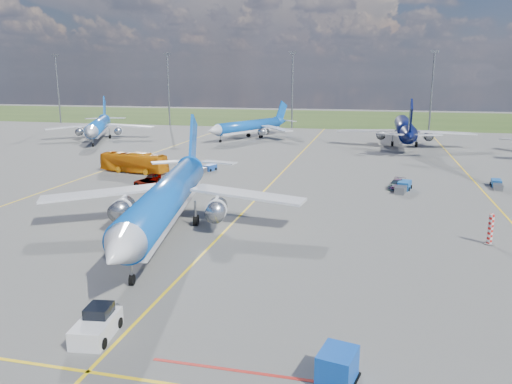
% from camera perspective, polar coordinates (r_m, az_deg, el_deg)
% --- Properties ---
extents(ground, '(400.00, 400.00, 0.00)m').
position_cam_1_polar(ground, '(46.90, -5.73, -6.67)').
color(ground, '#585855').
rests_on(ground, ground).
extents(grass_strip, '(400.00, 80.00, 0.01)m').
position_cam_1_polar(grass_strip, '(192.83, 9.01, 8.34)').
color(grass_strip, '#2D4719').
rests_on(grass_strip, ground).
extents(taxiway_lines, '(60.25, 160.00, 0.02)m').
position_cam_1_polar(taxiway_lines, '(72.58, 1.50, 0.57)').
color(taxiway_lines, yellow).
rests_on(taxiway_lines, ground).
extents(floodlight_masts, '(202.20, 0.50, 22.70)m').
position_cam_1_polar(floodlight_masts, '(151.73, 11.81, 11.70)').
color(floodlight_masts, slate).
rests_on(floodlight_masts, ground).
extents(warning_post, '(0.50, 0.50, 3.00)m').
position_cam_1_polar(warning_post, '(52.91, 25.22, -3.88)').
color(warning_post, red).
rests_on(warning_post, ground).
extents(bg_jet_nw, '(41.58, 46.15, 9.88)m').
position_cam_1_polar(bg_jet_nw, '(132.05, -17.45, 5.71)').
color(bg_jet_nw, blue).
rests_on(bg_jet_nw, ground).
extents(bg_jet_nnw, '(37.02, 40.92, 8.74)m').
position_cam_1_polar(bg_jet_nnw, '(129.42, -0.78, 6.17)').
color(bg_jet_nnw, blue).
rests_on(bg_jet_nnw, ground).
extents(bg_jet_n, '(32.44, 42.50, 11.10)m').
position_cam_1_polar(bg_jet_n, '(121.87, 16.50, 5.19)').
color(bg_jet_n, '#070E3A').
rests_on(bg_jet_n, ground).
extents(main_airliner, '(37.80, 45.34, 10.52)m').
position_cam_1_polar(main_airliner, '(52.73, -9.99, -4.54)').
color(main_airliner, blue).
rests_on(main_airliner, ground).
extents(pushback_tug, '(2.50, 5.51, 1.83)m').
position_cam_1_polar(pushback_tug, '(33.62, -17.71, -14.27)').
color(pushback_tug, silver).
rests_on(pushback_tug, ground).
extents(uld_container, '(2.24, 2.58, 1.80)m').
position_cam_1_polar(uld_container, '(28.23, 9.28, -19.09)').
color(uld_container, '#0C45B2').
rests_on(uld_container, ground).
extents(apron_bus, '(12.34, 4.93, 3.35)m').
position_cam_1_polar(apron_bus, '(85.70, -13.77, 3.29)').
color(apron_bus, orange).
rests_on(apron_bus, ground).
extents(service_car_a, '(1.91, 3.77, 1.23)m').
position_cam_1_polar(service_car_a, '(77.75, -11.84, 1.60)').
color(service_car_a, '#999999').
rests_on(service_car_a, ground).
extents(service_car_b, '(5.02, 3.10, 1.30)m').
position_cam_1_polar(service_car_b, '(73.74, -12.01, 0.99)').
color(service_car_b, '#999999').
rests_on(service_car_b, ground).
extents(service_car_c, '(2.82, 4.81, 1.31)m').
position_cam_1_polar(service_car_c, '(74.34, 15.78, 0.88)').
color(service_car_c, '#999999').
rests_on(service_car_c, ground).
extents(baggage_tug_w, '(2.60, 5.55, 1.20)m').
position_cam_1_polar(baggage_tug_w, '(73.11, 16.46, 0.56)').
color(baggage_tug_w, '#1B58A5').
rests_on(baggage_tug_w, ground).
extents(baggage_tug_c, '(2.59, 4.66, 1.01)m').
position_cam_1_polar(baggage_tug_c, '(84.83, -5.62, 2.68)').
color(baggage_tug_c, '#19459B').
rests_on(baggage_tug_c, ground).
extents(baggage_tug_e, '(1.71, 4.69, 1.03)m').
position_cam_1_polar(baggage_tug_e, '(80.13, 25.82, 0.79)').
color(baggage_tug_e, '#19509A').
rests_on(baggage_tug_e, ground).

